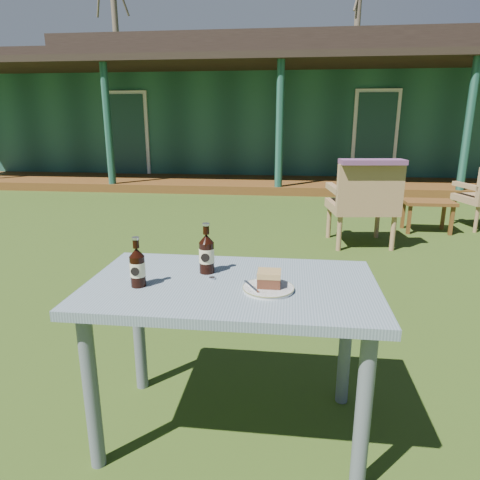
# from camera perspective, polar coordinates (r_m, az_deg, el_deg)

# --- Properties ---
(ground) EXTENTS (80.00, 80.00, 0.00)m
(ground) POSITION_cam_1_polar(r_m,az_deg,el_deg) (3.53, 2.51, -7.16)
(ground) COLOR #334916
(pavilion) EXTENTS (15.80, 8.30, 3.45)m
(pavilion) POSITION_cam_1_polar(r_m,az_deg,el_deg) (12.63, 5.97, 16.71)
(pavilion) COLOR #1C4B3D
(pavilion) RESTS_ON ground
(tree_left) EXTENTS (0.28, 0.28, 10.50)m
(tree_left) POSITION_cam_1_polar(r_m,az_deg,el_deg) (22.65, -16.21, 25.02)
(tree_left) COLOR brown
(tree_left) RESTS_ON ground
(tree_mid) EXTENTS (0.28, 0.28, 9.50)m
(tree_mid) POSITION_cam_1_polar(r_m,az_deg,el_deg) (22.18, 15.20, 23.98)
(tree_mid) COLOR brown
(tree_mid) RESTS_ON ground
(cafe_table) EXTENTS (1.20, 0.70, 0.72)m
(cafe_table) POSITION_cam_1_polar(r_m,az_deg,el_deg) (1.82, -1.13, -8.68)
(cafe_table) COLOR slate
(cafe_table) RESTS_ON ground
(plate) EXTENTS (0.20, 0.20, 0.01)m
(plate) POSITION_cam_1_polar(r_m,az_deg,el_deg) (1.70, 3.80, -6.45)
(plate) COLOR silver
(plate) RESTS_ON cafe_table
(cake_slice) EXTENTS (0.09, 0.09, 0.06)m
(cake_slice) POSITION_cam_1_polar(r_m,az_deg,el_deg) (1.70, 3.90, -5.12)
(cake_slice) COLOR #4E2819
(cake_slice) RESTS_ON plate
(fork) EXTENTS (0.08, 0.13, 0.00)m
(fork) POSITION_cam_1_polar(r_m,az_deg,el_deg) (1.70, 1.58, -6.25)
(fork) COLOR silver
(fork) RESTS_ON plate
(cola_bottle_near) EXTENTS (0.07, 0.07, 0.22)m
(cola_bottle_near) POSITION_cam_1_polar(r_m,az_deg,el_deg) (1.87, -4.48, -1.76)
(cola_bottle_near) COLOR black
(cola_bottle_near) RESTS_ON cafe_table
(cola_bottle_far) EXTENTS (0.06, 0.06, 0.21)m
(cola_bottle_far) POSITION_cam_1_polar(r_m,az_deg,el_deg) (1.76, -13.51, -3.50)
(cola_bottle_far) COLOR black
(cola_bottle_far) RESTS_ON cafe_table
(bottle_cap) EXTENTS (0.03, 0.03, 0.01)m
(bottle_cap) POSITION_cam_1_polar(r_m,az_deg,el_deg) (1.82, -3.71, -5.10)
(bottle_cap) COLOR silver
(bottle_cap) RESTS_ON cafe_table
(armchair_left) EXTENTS (0.76, 0.73, 0.93)m
(armchair_left) POSITION_cam_1_polar(r_m,az_deg,el_deg) (4.90, 16.18, 5.14)
(armchair_left) COLOR #99744C
(armchair_left) RESTS_ON ground
(floral_throw) EXTENTS (0.68, 0.31, 0.05)m
(floral_throw) POSITION_cam_1_polar(r_m,az_deg,el_deg) (4.66, 17.23, 9.93)
(floral_throw) COLOR #673B62
(floral_throw) RESTS_ON armchair_left
(side_table) EXTENTS (0.60, 0.40, 0.40)m
(side_table) POSITION_cam_1_polar(r_m,az_deg,el_deg) (5.86, 23.78, 4.28)
(side_table) COLOR brown
(side_table) RESTS_ON ground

